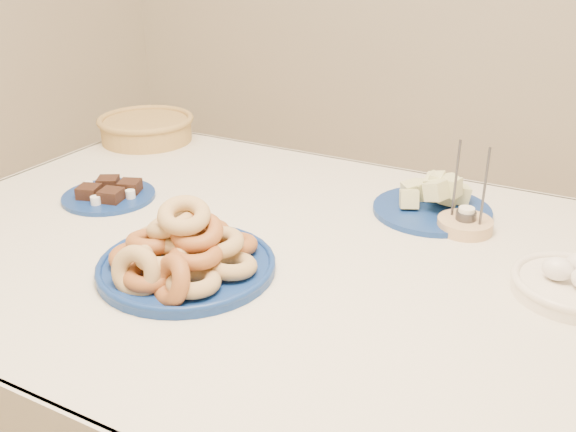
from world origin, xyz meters
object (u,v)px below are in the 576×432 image
object	(u,v)px
melon_plate	(433,201)
candle_holder	(465,223)
dining_table	(300,299)
donut_platter	(184,255)
egg_bowl	(573,284)
wicker_basket	(146,128)
brownie_plate	(109,194)

from	to	relation	value
melon_plate	candle_holder	size ratio (longest dim) A/B	1.64
candle_holder	dining_table	bearing A→B (deg)	-135.59
donut_platter	egg_bowl	bearing A→B (deg)	22.03
candle_holder	egg_bowl	bearing A→B (deg)	-36.11
donut_platter	wicker_basket	bearing A→B (deg)	134.44
melon_plate	egg_bowl	world-z (taller)	melon_plate
candle_holder	melon_plate	bearing A→B (deg)	142.63
donut_platter	brownie_plate	size ratio (longest dim) A/B	1.31
egg_bowl	wicker_basket	bearing A→B (deg)	164.67
dining_table	egg_bowl	bearing A→B (deg)	10.01
brownie_plate	wicker_basket	size ratio (longest dim) A/B	0.89
brownie_plate	melon_plate	bearing A→B (deg)	22.85
brownie_plate	wicker_basket	bearing A→B (deg)	118.30
dining_table	donut_platter	size ratio (longest dim) A/B	4.89
brownie_plate	candle_holder	size ratio (longest dim) A/B	1.38
donut_platter	wicker_basket	xyz separation A→B (m)	(-0.58, 0.59, 0.00)
candle_holder	egg_bowl	size ratio (longest dim) A/B	0.87
brownie_plate	candle_holder	xyz separation A→B (m)	(0.78, 0.22, 0.01)
dining_table	wicker_basket	size ratio (longest dim) A/B	5.69
melon_plate	wicker_basket	bearing A→B (deg)	173.72
donut_platter	candle_holder	size ratio (longest dim) A/B	1.82
wicker_basket	egg_bowl	distance (m)	1.27
melon_plate	egg_bowl	size ratio (longest dim) A/B	1.43
dining_table	melon_plate	world-z (taller)	melon_plate
wicker_basket	egg_bowl	world-z (taller)	wicker_basket
brownie_plate	egg_bowl	world-z (taller)	egg_bowl
brownie_plate	donut_platter	bearing A→B (deg)	-28.59
melon_plate	wicker_basket	world-z (taller)	melon_plate
donut_platter	candle_holder	distance (m)	0.59
candle_holder	egg_bowl	world-z (taller)	candle_holder
melon_plate	candle_holder	xyz separation A→B (m)	(0.09, -0.07, -0.01)
melon_plate	brownie_plate	size ratio (longest dim) A/B	1.19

